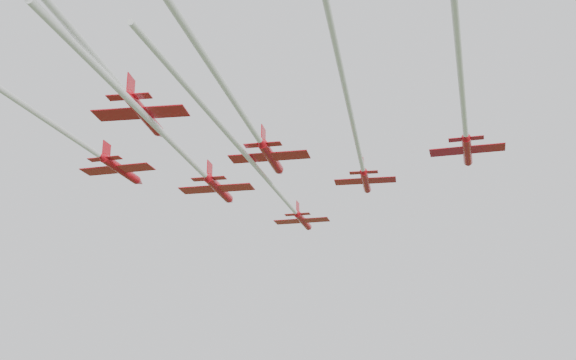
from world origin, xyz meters
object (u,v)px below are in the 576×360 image
(jet_row2_right, at_px, (359,150))
(jet_row3_mid, at_px, (247,121))
(jet_row3_left, at_px, (72,137))
(jet_lead, at_px, (273,186))
(jet_row3_right, at_px, (462,85))
(jet_row4_left, at_px, (101,64))
(jet_row2_left, at_px, (190,160))

(jet_row2_right, xyz_separation_m, jet_row3_mid, (-7.82, -15.68, -1.78))
(jet_row2_right, relative_size, jet_row3_mid, 1.01)
(jet_row2_right, xyz_separation_m, jet_row3_left, (-28.06, -14.59, -0.70))
(jet_row3_left, bearing_deg, jet_row2_right, 25.26)
(jet_lead, height_order, jet_row3_right, jet_row3_right)
(jet_row3_mid, xyz_separation_m, jet_row3_right, (20.44, -1.66, 0.12))
(jet_row4_left, bearing_deg, jet_row3_left, 122.12)
(jet_row3_mid, xyz_separation_m, jet_row4_left, (-8.79, -12.25, 1.38))
(jet_row3_mid, bearing_deg, jet_row4_left, -131.30)
(jet_row2_right, xyz_separation_m, jet_row3_right, (12.62, -17.34, -1.65))
(jet_row3_left, relative_size, jet_row3_right, 0.81)
(jet_row4_left, bearing_deg, jet_row3_mid, 45.80)
(jet_row3_right, height_order, jet_row4_left, jet_row4_left)
(jet_lead, relative_size, jet_row4_left, 1.23)
(jet_row2_left, height_order, jet_row4_left, jet_row4_left)
(jet_lead, bearing_deg, jet_row3_mid, -82.62)
(jet_row2_left, xyz_separation_m, jet_row4_left, (2.11, -22.96, 0.60))
(jet_row3_mid, relative_size, jet_row4_left, 0.96)
(jet_row2_right, distance_m, jet_row4_left, 32.50)
(jet_row2_right, bearing_deg, jet_row2_left, -172.41)
(jet_row2_left, height_order, jet_row3_mid, jet_row2_left)
(jet_lead, height_order, jet_row2_right, jet_row2_right)
(jet_row2_left, bearing_deg, jet_row3_mid, -49.65)
(jet_lead, bearing_deg, jet_row3_right, -43.88)
(jet_row3_left, xyz_separation_m, jet_row3_mid, (20.24, -1.09, -1.08))
(jet_row2_left, relative_size, jet_row3_left, 1.04)
(jet_lead, relative_size, jet_row3_left, 1.24)
(jet_lead, height_order, jet_row4_left, jet_row4_left)
(jet_row2_left, bearing_deg, jet_row3_right, -26.71)
(jet_row2_left, bearing_deg, jet_row4_left, -89.92)
(jet_lead, distance_m, jet_row2_right, 12.05)
(jet_row2_right, bearing_deg, jet_row3_mid, -123.80)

